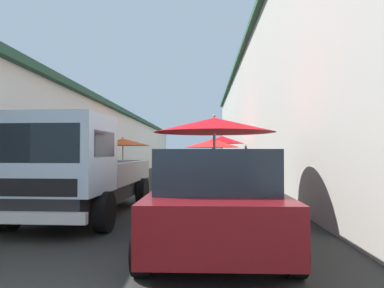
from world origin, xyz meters
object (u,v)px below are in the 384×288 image
(fruit_stall_far_left, at_px, (222,144))
(delivery_truck, at_px, (73,171))
(fruit_stall_near_left, at_px, (124,148))
(vendor_by_crates, at_px, (184,166))
(fruit_stall_far_right, at_px, (211,148))
(hatchback_car, at_px, (214,197))
(parked_scooter, at_px, (250,180))
(fruit_stall_mid_lane, at_px, (214,137))

(fruit_stall_far_left, distance_m, delivery_truck, 12.46)
(fruit_stall_near_left, relative_size, vendor_by_crates, 1.59)
(delivery_truck, relative_size, vendor_by_crates, 3.21)
(fruit_stall_far_right, xyz_separation_m, hatchback_car, (-11.25, 0.19, -0.85))
(delivery_truck, height_order, parked_scooter, delivery_truck)
(fruit_stall_far_right, bearing_deg, fruit_stall_far_left, -16.04)
(fruit_stall_mid_lane, bearing_deg, fruit_stall_near_left, 25.61)
(fruit_stall_mid_lane, bearing_deg, parked_scooter, -16.35)
(fruit_stall_near_left, xyz_separation_m, vendor_by_crates, (-2.45, -2.90, -0.72))
(fruit_stall_far_left, relative_size, fruit_stall_far_right, 0.89)
(vendor_by_crates, bearing_deg, fruit_stall_far_right, -18.06)
(fruit_stall_mid_lane, height_order, hatchback_car, fruit_stall_mid_lane)
(parked_scooter, bearing_deg, fruit_stall_far_right, 16.26)
(fruit_stall_far_right, relative_size, delivery_truck, 0.53)
(fruit_stall_far_right, xyz_separation_m, parked_scooter, (-4.26, -1.24, -1.14))
(vendor_by_crates, bearing_deg, fruit_stall_mid_lane, -170.24)
(fruit_stall_mid_lane, height_order, fruit_stall_far_right, fruit_stall_mid_lane)
(fruit_stall_far_left, height_order, delivery_truck, fruit_stall_far_left)
(fruit_stall_mid_lane, xyz_separation_m, vendor_by_crates, (5.60, 0.96, -0.85))
(fruit_stall_mid_lane, height_order, vendor_by_crates, fruit_stall_mid_lane)
(fruit_stall_far_left, height_order, hatchback_car, fruit_stall_far_left)
(fruit_stall_mid_lane, bearing_deg, delivery_truck, 105.55)
(fruit_stall_near_left, bearing_deg, parked_scooter, -122.71)
(fruit_stall_mid_lane, relative_size, hatchback_car, 0.67)
(fruit_stall_far_right, distance_m, hatchback_car, 11.28)
(hatchback_car, height_order, vendor_by_crates, vendor_by_crates)
(fruit_stall_far_left, relative_size, delivery_truck, 0.47)
(parked_scooter, bearing_deg, hatchback_car, 168.38)
(fruit_stall_mid_lane, xyz_separation_m, fruit_stall_far_right, (8.95, -0.13, -0.15))
(vendor_by_crates, bearing_deg, fruit_stall_far_left, -17.27)
(fruit_stall_near_left, xyz_separation_m, fruit_stall_far_right, (0.90, -3.99, -0.02))
(fruit_stall_far_left, distance_m, fruit_stall_far_right, 2.28)
(fruit_stall_far_left, distance_m, vendor_by_crates, 5.87)
(fruit_stall_near_left, xyz_separation_m, parked_scooter, (-3.36, -5.23, -1.16))
(hatchback_car, xyz_separation_m, vendor_by_crates, (7.89, 0.90, 0.15))
(vendor_by_crates, bearing_deg, hatchback_car, -173.48)
(fruit_stall_far_left, bearing_deg, delivery_truck, 163.31)
(delivery_truck, bearing_deg, fruit_stall_far_left, -16.69)
(fruit_stall_far_left, xyz_separation_m, parked_scooter, (-6.45, -0.62, -1.37))
(fruit_stall_near_left, xyz_separation_m, delivery_truck, (-8.83, -1.05, -0.57))
(hatchback_car, xyz_separation_m, delivery_truck, (1.51, 2.75, 0.30))
(hatchback_car, relative_size, vendor_by_crates, 2.52)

